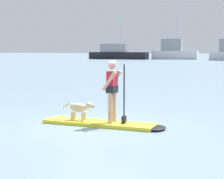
{
  "coord_description": "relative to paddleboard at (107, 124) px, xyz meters",
  "views": [
    {
      "loc": [
        4.11,
        -10.02,
        2.1
      ],
      "look_at": [
        0.0,
        1.0,
        0.9
      ],
      "focal_mm": 63.39,
      "sensor_mm": 36.0,
      "label": 1
    }
  ],
  "objects": [
    {
      "name": "dog",
      "position": [
        -0.83,
        0.04,
        0.39
      ],
      "size": [
        1.02,
        0.24,
        0.52
      ],
      "color": "#CCB78C",
      "rests_on": "paddleboard"
    },
    {
      "name": "moored_boat_far_starboard",
      "position": [
        -24.91,
        70.41,
        1.21
      ],
      "size": [
        13.06,
        3.0,
        10.67
      ],
      "color": "black",
      "rests_on": "ground_plane"
    },
    {
      "name": "ground_plane",
      "position": [
        -0.23,
        0.01,
        -0.05
      ],
      "size": [
        400.0,
        400.0,
        0.0
      ],
      "primitive_type": "plane",
      "color": "gray"
    },
    {
      "name": "moored_boat_outer",
      "position": [
        -13.26,
        73.89,
        1.57
      ],
      "size": [
        9.73,
        3.99,
        11.0
      ],
      "color": "silver",
      "rests_on": "ground_plane"
    },
    {
      "name": "person_paddler",
      "position": [
        0.17,
        -0.01,
        1.03
      ],
      "size": [
        0.61,
        0.49,
        1.69
      ],
      "color": "tan",
      "rests_on": "paddleboard"
    },
    {
      "name": "paddleboard",
      "position": [
        0.0,
        0.0,
        0.0
      ],
      "size": [
        3.52,
        0.92,
        0.1
      ],
      "color": "yellow",
      "rests_on": "ground_plane"
    }
  ]
}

